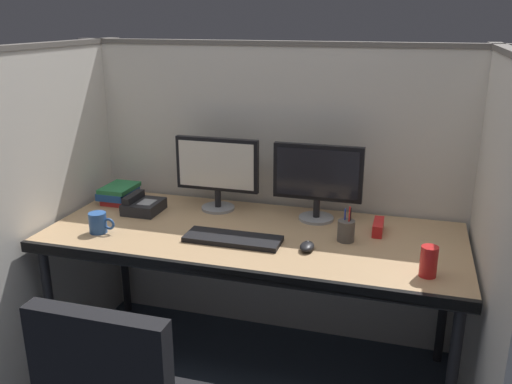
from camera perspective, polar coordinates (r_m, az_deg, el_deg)
The scene contains 14 objects.
cubicle_partition_rear at distance 2.89m, azimuth 2.21°, elevation -0.14°, with size 2.21×0.06×1.57m.
cubicle_partition_left at distance 2.84m, azimuth -20.59°, elevation -1.66°, with size 0.06×1.41×1.57m.
cubicle_partition_right at distance 2.32m, azimuth 23.28°, elevation -6.31°, with size 0.06×1.41×1.57m.
desk at distance 2.51m, azimuth -0.40°, elevation -5.41°, with size 1.90×0.80×0.74m.
monitor_left at distance 2.74m, azimuth -4.12°, elevation 2.44°, with size 0.43×0.17×0.37m.
monitor_right at distance 2.60m, azimuth 6.49°, elevation 1.55°, with size 0.43×0.17×0.37m.
keyboard_main at distance 2.40m, azimuth -2.45°, elevation -4.94°, with size 0.43×0.15×0.02m, color black.
computer_mouse at distance 2.32m, azimuth 5.39°, elevation -5.73°, with size 0.06×0.10×0.04m.
red_stapler at distance 2.55m, azimuth 12.72°, elevation -3.61°, with size 0.04×0.15×0.06m, color red.
desk_phone at distance 2.81m, azimuth -11.83°, elevation -1.40°, with size 0.17×0.19×0.09m.
book_stack at distance 2.99m, azimuth -14.12°, elevation -0.15°, with size 0.17×0.22×0.09m.
coffee_mug at distance 2.59m, azimuth -16.24°, elevation -3.12°, with size 0.13×0.08×0.09m.
soda_can at distance 2.18m, azimuth 17.70°, elevation -6.97°, with size 0.07×0.07×0.12m, color red.
pen_cup at distance 2.42m, azimuth 9.45°, elevation -4.02°, with size 0.08×0.08×0.16m.
Camera 1 is at (0.66, -1.92, 1.69)m, focal length 38.04 mm.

